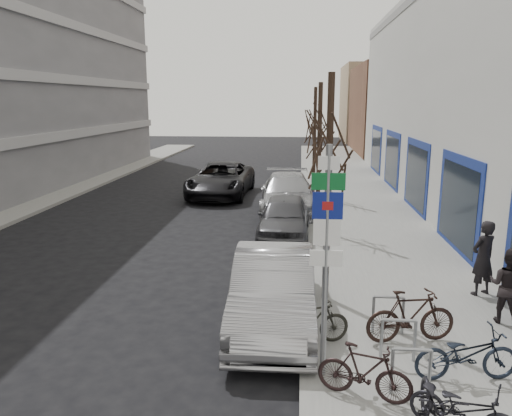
% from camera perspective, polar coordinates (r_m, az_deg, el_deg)
% --- Properties ---
extents(ground, '(120.00, 120.00, 0.00)m').
position_cam_1_polar(ground, '(9.63, -7.64, -18.38)').
color(ground, black).
rests_on(ground, ground).
extents(sidewalk_east, '(5.00, 70.00, 0.15)m').
position_cam_1_polar(sidewalk_east, '(18.87, 12.75, -2.84)').
color(sidewalk_east, slate).
rests_on(sidewalk_east, ground).
extents(brick_building_far, '(12.00, 14.00, 8.00)m').
position_cam_1_polar(brick_building_far, '(49.33, 18.40, 10.61)').
color(brick_building_far, brown).
rests_on(brick_building_far, ground).
extents(tan_building_far, '(13.00, 12.00, 9.00)m').
position_cam_1_polar(tan_building_far, '(64.12, 15.83, 11.45)').
color(tan_building_far, '#937A5B').
rests_on(tan_building_far, ground).
extents(highway_sign_pole, '(0.55, 0.10, 4.20)m').
position_cam_1_polar(highway_sign_pole, '(8.43, 8.03, -4.65)').
color(highway_sign_pole, gray).
rests_on(highway_sign_pole, ground).
extents(bike_rack, '(0.66, 2.26, 0.83)m').
position_cam_1_polar(bike_rack, '(9.82, 15.96, -13.78)').
color(bike_rack, gray).
rests_on(bike_rack, sidewalk_east).
extents(tree_near, '(1.80, 1.80, 5.50)m').
position_cam_1_polar(tree_near, '(11.61, 8.44, 8.24)').
color(tree_near, black).
rests_on(tree_near, ground).
extents(tree_mid, '(1.80, 1.80, 5.50)m').
position_cam_1_polar(tree_mid, '(18.09, 7.30, 9.66)').
color(tree_mid, black).
rests_on(tree_mid, ground).
extents(tree_far, '(1.80, 1.80, 5.50)m').
position_cam_1_polar(tree_far, '(24.59, 6.76, 10.34)').
color(tree_far, black).
rests_on(tree_far, ground).
extents(meter_front, '(0.10, 0.08, 1.27)m').
position_cam_1_polar(meter_front, '(11.76, 5.88, -7.57)').
color(meter_front, gray).
rests_on(meter_front, sidewalk_east).
extents(meter_mid, '(0.10, 0.08, 1.27)m').
position_cam_1_polar(meter_mid, '(17.04, 5.68, -1.30)').
color(meter_mid, gray).
rests_on(meter_mid, sidewalk_east).
extents(meter_back, '(0.10, 0.08, 1.27)m').
position_cam_1_polar(meter_back, '(22.42, 5.58, 1.99)').
color(meter_back, gray).
rests_on(meter_back, sidewalk_east).
extents(bike_near_left, '(0.66, 1.83, 1.09)m').
position_cam_1_polar(bike_near_left, '(7.92, 19.74, -20.50)').
color(bike_near_left, black).
rests_on(bike_near_left, sidewalk_east).
extents(bike_near_right, '(1.62, 0.92, 0.95)m').
position_cam_1_polar(bike_near_right, '(8.61, 12.30, -17.77)').
color(bike_near_right, black).
rests_on(bike_near_right, sidewalk_east).
extents(bike_mid_curb, '(1.86, 0.78, 1.10)m').
position_cam_1_polar(bike_mid_curb, '(9.58, 22.96, -14.72)').
color(bike_mid_curb, black).
rests_on(bike_mid_curb, sidewalk_east).
extents(bike_mid_inner, '(1.65, 0.95, 0.96)m').
position_cam_1_polar(bike_mid_inner, '(10.09, 6.34, -12.80)').
color(bike_mid_inner, black).
rests_on(bike_mid_inner, sidewalk_east).
extents(bike_far_curb, '(1.58, 1.11, 0.94)m').
position_cam_1_polar(bike_far_curb, '(8.24, 22.73, -20.02)').
color(bike_far_curb, black).
rests_on(bike_far_curb, sidewalk_east).
extents(bike_far_inner, '(1.91, 0.91, 1.12)m').
position_cam_1_polar(bike_far_inner, '(10.56, 17.27, -11.67)').
color(bike_far_inner, black).
rests_on(bike_far_inner, sidewalk_east).
extents(parked_car_front, '(1.85, 5.00, 1.63)m').
position_cam_1_polar(parked_car_front, '(11.08, 1.98, -9.32)').
color(parked_car_front, '#98989D').
rests_on(parked_car_front, ground).
extents(parked_car_mid, '(1.88, 4.48, 1.51)m').
position_cam_1_polar(parked_car_mid, '(18.02, 3.26, -1.03)').
color(parked_car_mid, '#46464B').
rests_on(parked_car_mid, ground).
extents(parked_car_back, '(2.59, 5.88, 1.68)m').
position_cam_1_polar(parked_car_back, '(22.06, 3.63, 1.65)').
color(parked_car_back, '#999A9E').
rests_on(parked_car_back, ground).
extents(lane_car, '(3.08, 6.29, 1.72)m').
position_cam_1_polar(lane_car, '(25.96, -4.01, 3.29)').
color(lane_car, black).
rests_on(lane_car, ground).
extents(pedestrian_near, '(0.82, 0.73, 1.89)m').
position_cam_1_polar(pedestrian_near, '(13.50, 24.51, -5.22)').
color(pedestrian_near, black).
rests_on(pedestrian_near, sidewalk_east).
extents(pedestrian_far, '(0.75, 0.73, 1.69)m').
position_cam_1_polar(pedestrian_far, '(12.10, 26.87, -7.90)').
color(pedestrian_far, black).
rests_on(pedestrian_far, sidewalk_east).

